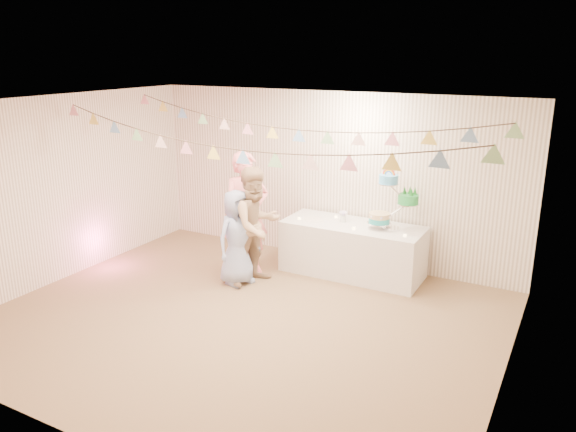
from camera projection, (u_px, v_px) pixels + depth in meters
The scene contains 23 objects.
floor at pixel (243, 320), 6.87m from camera, with size 6.00×6.00×0.00m, color brown.
ceiling at pixel (237, 105), 6.13m from camera, with size 6.00×6.00×0.00m, color silver.
back_wall at pixel (329, 177), 8.60m from camera, with size 6.00×6.00×0.00m, color white.
front_wall at pixel (65, 299), 4.39m from camera, with size 6.00×6.00×0.00m, color white.
left_wall at pixel (61, 189), 7.87m from camera, with size 5.00×5.00×0.00m, color white.
right_wall at pixel (515, 264), 5.12m from camera, with size 5.00×5.00×0.00m, color white.
table at pixel (352, 249), 8.19m from camera, with size 2.03×0.81×0.76m, color silver.
cake_stand at pixel (393, 202), 7.76m from camera, with size 0.72×0.42×0.80m, color silver, non-canonical shape.
cake_bottom at pixel (380, 224), 7.87m from camera, with size 0.31×0.31×0.15m, color teal, non-canonical shape.
cake_middle at pixel (407, 206), 7.77m from camera, with size 0.27×0.27×0.22m, color green, non-canonical shape.
cake_top_tier at pixel (388, 186), 7.70m from camera, with size 0.25×0.25×0.19m, color #48A5E3, non-canonical shape.
platter at pixel (314, 220), 8.32m from camera, with size 0.31×0.31×0.02m, color white.
posy at pixel (343, 217), 8.19m from camera, with size 0.14×0.14×0.17m, color white, non-canonical shape.
person_adult_a at pixel (246, 214), 8.08m from camera, with size 0.66×0.43×1.81m, color pink.
person_adult_b at pixel (256, 226), 7.78m from camera, with size 0.81×0.63×1.67m, color tan.
person_child at pixel (238, 237), 7.79m from camera, with size 0.66×0.43×1.36m, color #91A1CE.
bunting_back at pixel (285, 118), 7.12m from camera, with size 5.60×1.10×0.40m, color pink, non-canonical shape.
bunting_front at pixel (227, 133), 6.04m from camera, with size 5.60×0.90×0.36m, color #72A5E5, non-canonical shape.
tealight_0 at pixel (299, 218), 8.32m from camera, with size 0.04×0.04×0.03m, color #FFD88C.
tealight_1 at pixel (336, 217), 8.39m from camera, with size 0.04×0.04×0.03m, color #FFD88C.
tealight_2 at pixel (354, 228), 7.84m from camera, with size 0.04×0.04×0.03m, color #FFD88C.
tealight_3 at pixel (382, 223), 8.10m from camera, with size 0.04×0.04×0.03m, color #FFD88C.
tealight_4 at pixel (405, 235), 7.55m from camera, with size 0.04×0.04×0.03m, color #FFD88C.
Camera 1 is at (3.46, -5.20, 3.18)m, focal length 35.00 mm.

